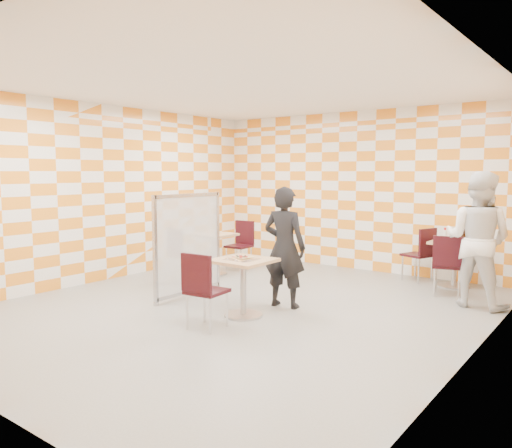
{
  "coord_description": "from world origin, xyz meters",
  "views": [
    {
      "loc": [
        4.2,
        -5.25,
        1.87
      ],
      "look_at": [
        0.1,
        0.2,
        1.15
      ],
      "focal_mm": 35.0,
      "sensor_mm": 36.0,
      "label": 1
    }
  ],
  "objects_px": {
    "chair_main_front": "(202,285)",
    "man_dark": "(284,247)",
    "chair_second_side": "(422,250)",
    "partition": "(188,244)",
    "man_white": "(478,239)",
    "main_table": "(243,277)",
    "chair_second_front": "(448,261)",
    "empty_table": "(213,247)",
    "second_table": "(455,256)",
    "chair_empty_near": "(180,250)",
    "sport_bottle": "(445,234)",
    "soda_bottle": "(464,235)",
    "chair_empty_far": "(242,241)"
  },
  "relations": [
    {
      "from": "partition",
      "to": "man_dark",
      "type": "xyz_separation_m",
      "value": [
        1.45,
        0.39,
        0.04
      ]
    },
    {
      "from": "soda_bottle",
      "to": "empty_table",
      "type": "bearing_deg",
      "value": -157.09
    },
    {
      "from": "main_table",
      "to": "empty_table",
      "type": "height_order",
      "value": "same"
    },
    {
      "from": "man_white",
      "to": "empty_table",
      "type": "bearing_deg",
      "value": 16.33
    },
    {
      "from": "chair_second_side",
      "to": "partition",
      "type": "bearing_deg",
      "value": -128.46
    },
    {
      "from": "chair_main_front",
      "to": "man_dark",
      "type": "height_order",
      "value": "man_dark"
    },
    {
      "from": "empty_table",
      "to": "chair_main_front",
      "type": "height_order",
      "value": "chair_main_front"
    },
    {
      "from": "empty_table",
      "to": "sport_bottle",
      "type": "bearing_deg",
      "value": 25.51
    },
    {
      "from": "second_table",
      "to": "main_table",
      "type": "bearing_deg",
      "value": -117.03
    },
    {
      "from": "empty_table",
      "to": "man_dark",
      "type": "bearing_deg",
      "value": -24.57
    },
    {
      "from": "chair_second_side",
      "to": "man_white",
      "type": "bearing_deg",
      "value": -43.59
    },
    {
      "from": "chair_empty_near",
      "to": "sport_bottle",
      "type": "bearing_deg",
      "value": 35.0
    },
    {
      "from": "chair_second_front",
      "to": "sport_bottle",
      "type": "bearing_deg",
      "value": 109.68
    },
    {
      "from": "chair_main_front",
      "to": "partition",
      "type": "bearing_deg",
      "value": 140.13
    },
    {
      "from": "second_table",
      "to": "partition",
      "type": "bearing_deg",
      "value": -134.57
    },
    {
      "from": "empty_table",
      "to": "chair_empty_far",
      "type": "xyz_separation_m",
      "value": [
        0.09,
        0.73,
        0.04
      ]
    },
    {
      "from": "chair_main_front",
      "to": "man_dark",
      "type": "bearing_deg",
      "value": 82.61
    },
    {
      "from": "chair_main_front",
      "to": "man_white",
      "type": "xyz_separation_m",
      "value": [
        2.3,
        3.08,
        0.39
      ]
    },
    {
      "from": "chair_empty_far",
      "to": "soda_bottle",
      "type": "distance_m",
      "value": 3.94
    },
    {
      "from": "man_white",
      "to": "soda_bottle",
      "type": "xyz_separation_m",
      "value": [
        -0.45,
        1.05,
        -0.08
      ]
    },
    {
      "from": "chair_empty_near",
      "to": "man_dark",
      "type": "xyz_separation_m",
      "value": [
        2.26,
        -0.22,
        0.29
      ]
    },
    {
      "from": "second_table",
      "to": "man_dark",
      "type": "distance_m",
      "value": 3.08
    },
    {
      "from": "chair_second_side",
      "to": "man_white",
      "type": "height_order",
      "value": "man_white"
    },
    {
      "from": "chair_main_front",
      "to": "chair_second_front",
      "type": "xyz_separation_m",
      "value": [
        1.83,
        3.38,
        0.0
      ]
    },
    {
      "from": "main_table",
      "to": "chair_empty_far",
      "type": "bearing_deg",
      "value": 129.0
    },
    {
      "from": "chair_second_side",
      "to": "sport_bottle",
      "type": "relative_size",
      "value": 4.62
    },
    {
      "from": "empty_table",
      "to": "chair_second_front",
      "type": "relative_size",
      "value": 0.81
    },
    {
      "from": "main_table",
      "to": "chair_empty_far",
      "type": "xyz_separation_m",
      "value": [
        -1.99,
        2.46,
        0.04
      ]
    },
    {
      "from": "chair_empty_near",
      "to": "partition",
      "type": "bearing_deg",
      "value": -37.35
    },
    {
      "from": "chair_second_side",
      "to": "chair_empty_far",
      "type": "bearing_deg",
      "value": -163.54
    },
    {
      "from": "man_dark",
      "to": "sport_bottle",
      "type": "relative_size",
      "value": 8.34
    },
    {
      "from": "sport_bottle",
      "to": "soda_bottle",
      "type": "relative_size",
      "value": 0.87
    },
    {
      "from": "man_dark",
      "to": "soda_bottle",
      "type": "bearing_deg",
      "value": -129.84
    },
    {
      "from": "chair_empty_near",
      "to": "partition",
      "type": "distance_m",
      "value": 1.04
    },
    {
      "from": "partition",
      "to": "main_table",
      "type": "bearing_deg",
      "value": -13.52
    },
    {
      "from": "main_table",
      "to": "chair_main_front",
      "type": "bearing_deg",
      "value": -91.62
    },
    {
      "from": "chair_second_side",
      "to": "empty_table",
      "type": "bearing_deg",
      "value": -152.88
    },
    {
      "from": "empty_table",
      "to": "sport_bottle",
      "type": "distance_m",
      "value": 4.0
    },
    {
      "from": "empty_table",
      "to": "chair_second_side",
      "type": "relative_size",
      "value": 0.81
    },
    {
      "from": "chair_main_front",
      "to": "main_table",
      "type": "bearing_deg",
      "value": 88.38
    },
    {
      "from": "sport_bottle",
      "to": "man_white",
      "type": "bearing_deg",
      "value": -55.48
    },
    {
      "from": "second_table",
      "to": "man_white",
      "type": "distance_m",
      "value": 1.24
    },
    {
      "from": "chair_main_front",
      "to": "chair_second_front",
      "type": "distance_m",
      "value": 3.84
    },
    {
      "from": "man_white",
      "to": "chair_main_front",
      "type": "bearing_deg",
      "value": 61.74
    },
    {
      "from": "main_table",
      "to": "chair_second_front",
      "type": "relative_size",
      "value": 0.81
    },
    {
      "from": "chair_empty_near",
      "to": "chair_main_front",
      "type": "bearing_deg",
      "value": -38.91
    },
    {
      "from": "chair_empty_near",
      "to": "second_table",
      "type": "bearing_deg",
      "value": 32.55
    },
    {
      "from": "chair_empty_far",
      "to": "man_dark",
      "type": "bearing_deg",
      "value": -39.14
    },
    {
      "from": "main_table",
      "to": "chair_second_front",
      "type": "bearing_deg",
      "value": 55.5
    },
    {
      "from": "chair_main_front",
      "to": "chair_empty_far",
      "type": "xyz_separation_m",
      "value": [
        -1.97,
        3.21,
        0.0
      ]
    }
  ]
}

